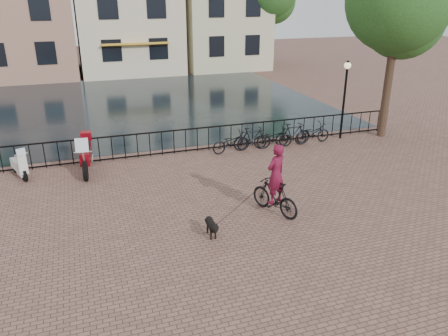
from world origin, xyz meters
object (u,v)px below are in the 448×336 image
object	(u,v)px
dog	(211,227)
scooter	(18,160)
cyclist	(275,184)
motorcycle	(85,151)
lamp_post	(345,87)

from	to	relation	value
dog	scooter	bearing A→B (deg)	132.31
cyclist	motorcycle	xyz separation A→B (m)	(-5.24, 5.26, -0.15)
lamp_post	cyclist	size ratio (longest dim) A/B	1.34
motorcycle	lamp_post	bearing A→B (deg)	8.08
lamp_post	cyclist	distance (m)	8.39
lamp_post	scooter	xyz separation A→B (m)	(-13.56, -0.23, -1.74)
lamp_post	cyclist	bearing A→B (deg)	-136.17
lamp_post	motorcycle	world-z (taller)	lamp_post
motorcycle	scooter	xyz separation A→B (m)	(-2.35, 0.24, -0.18)
cyclist	scooter	bearing A→B (deg)	-59.02
cyclist	motorcycle	bearing A→B (deg)	-68.21
dog	motorcycle	world-z (taller)	motorcycle
scooter	dog	bearing A→B (deg)	-70.79
cyclist	dog	size ratio (longest dim) A/B	3.09
cyclist	dog	xyz separation A→B (m)	(-2.21, -0.69, -0.70)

